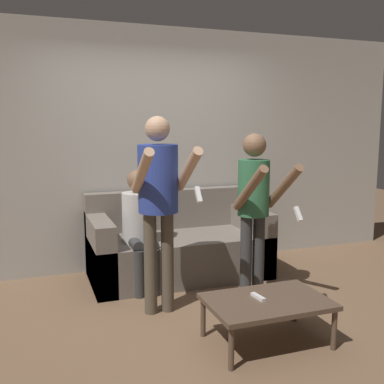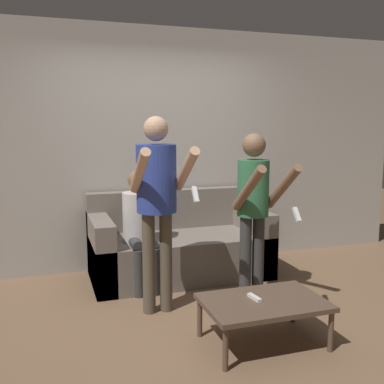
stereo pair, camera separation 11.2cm
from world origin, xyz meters
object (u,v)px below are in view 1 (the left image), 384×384
(couch, at_px, (178,248))
(remote_on_table, at_px, (258,297))
(person_standing_left, at_px, (159,192))
(person_seated, at_px, (140,223))
(person_standing_right, at_px, (255,200))
(coffee_table, at_px, (267,304))

(couch, distance_m, remote_on_table, 1.65)
(person_standing_left, bearing_deg, person_seated, 91.22)
(couch, distance_m, person_standing_left, 1.25)
(person_standing_right, bearing_deg, couch, 117.01)
(person_standing_left, bearing_deg, coffee_table, -53.13)
(coffee_table, bearing_deg, remote_on_table, 145.12)
(couch, xyz_separation_m, remote_on_table, (0.10, -1.64, 0.05))
(person_standing_right, bearing_deg, person_standing_left, 179.47)
(person_standing_right, height_order, person_seated, person_standing_right)
(person_standing_left, bearing_deg, person_standing_right, -0.53)
(couch, bearing_deg, coffee_table, -84.82)
(person_standing_left, bearing_deg, couch, 62.79)
(couch, height_order, remote_on_table, couch)
(person_standing_right, relative_size, remote_on_table, 10.12)
(person_standing_right, xyz_separation_m, coffee_table, (-0.30, -0.80, -0.64))
(person_seated, relative_size, coffee_table, 1.32)
(coffee_table, distance_m, remote_on_table, 0.08)
(person_seated, bearing_deg, couch, 24.41)
(person_seated, height_order, coffee_table, person_seated)
(couch, bearing_deg, person_standing_left, -117.21)
(couch, bearing_deg, person_standing_right, -62.99)
(remote_on_table, bearing_deg, person_standing_left, 125.59)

